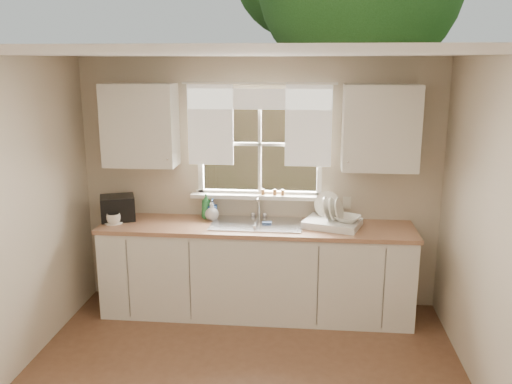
# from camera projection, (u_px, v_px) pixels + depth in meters

# --- Properties ---
(room_walls) EXTENTS (3.62, 4.02, 2.50)m
(room_walls) POSITION_uv_depth(u_px,v_px,m) (230.00, 257.00, 3.47)
(room_walls) COLOR beige
(room_walls) RESTS_ON ground
(ceiling) EXTENTS (3.60, 4.00, 0.02)m
(ceiling) POSITION_uv_depth(u_px,v_px,m) (229.00, 54.00, 3.23)
(ceiling) COLOR silver
(ceiling) RESTS_ON room_walls
(window) EXTENTS (1.38, 0.16, 1.06)m
(window) POSITION_uv_depth(u_px,v_px,m) (259.00, 161.00, 5.41)
(window) COLOR white
(window) RESTS_ON room_walls
(curtains) EXTENTS (1.50, 0.03, 0.81)m
(curtains) POSITION_uv_depth(u_px,v_px,m) (259.00, 116.00, 5.25)
(curtains) COLOR white
(curtains) RESTS_ON room_walls
(base_cabinets) EXTENTS (3.00, 0.62, 0.87)m
(base_cabinets) POSITION_uv_depth(u_px,v_px,m) (256.00, 271.00, 5.35)
(base_cabinets) COLOR white
(base_cabinets) RESTS_ON ground
(countertop) EXTENTS (3.04, 0.65, 0.04)m
(countertop) POSITION_uv_depth(u_px,v_px,m) (256.00, 227.00, 5.24)
(countertop) COLOR #A97654
(countertop) RESTS_ON base_cabinets
(upper_cabinet_left) EXTENTS (0.70, 0.33, 0.80)m
(upper_cabinet_left) POSITION_uv_depth(u_px,v_px,m) (140.00, 125.00, 5.26)
(upper_cabinet_left) COLOR white
(upper_cabinet_left) RESTS_ON room_walls
(upper_cabinet_right) EXTENTS (0.70, 0.33, 0.80)m
(upper_cabinet_right) POSITION_uv_depth(u_px,v_px,m) (380.00, 128.00, 5.04)
(upper_cabinet_right) COLOR white
(upper_cabinet_right) RESTS_ON room_walls
(wall_outlet) EXTENTS (0.08, 0.01, 0.12)m
(wall_outlet) POSITION_uv_depth(u_px,v_px,m) (347.00, 203.00, 5.41)
(wall_outlet) COLOR beige
(wall_outlet) RESTS_ON room_walls
(sill_jars) EXTENTS (0.24, 0.04, 0.06)m
(sill_jars) POSITION_uv_depth(u_px,v_px,m) (273.00, 192.00, 5.41)
(sill_jars) COLOR brown
(sill_jars) RESTS_ON window
(backyard) EXTENTS (20.00, 10.00, 6.13)m
(backyard) POSITION_uv_depth(u_px,v_px,m) (316.00, 11.00, 11.09)
(backyard) COLOR #335421
(backyard) RESTS_ON ground
(sink) EXTENTS (0.88, 0.52, 0.40)m
(sink) POSITION_uv_depth(u_px,v_px,m) (257.00, 231.00, 5.28)
(sink) COLOR #B7B7BC
(sink) RESTS_ON countertop
(dish_rack) EXTENTS (0.60, 0.52, 0.32)m
(dish_rack) POSITION_uv_depth(u_px,v_px,m) (332.00, 220.00, 5.19)
(dish_rack) COLOR white
(dish_rack) RESTS_ON countertop
(bowl) EXTENTS (0.31, 0.31, 0.06)m
(bowl) POSITION_uv_depth(u_px,v_px,m) (348.00, 219.00, 5.11)
(bowl) COLOR silver
(bowl) RESTS_ON dish_rack
(soap_bottle_a) EXTENTS (0.13, 0.13, 0.26)m
(soap_bottle_a) POSITION_uv_depth(u_px,v_px,m) (206.00, 206.00, 5.45)
(soap_bottle_a) COLOR #2C8740
(soap_bottle_a) RESTS_ON countertop
(soap_bottle_b) EXTENTS (0.10, 0.10, 0.20)m
(soap_bottle_b) POSITION_uv_depth(u_px,v_px,m) (213.00, 209.00, 5.44)
(soap_bottle_b) COLOR #305EB6
(soap_bottle_b) RESTS_ON countertop
(soap_bottle_c) EXTENTS (0.18, 0.18, 0.18)m
(soap_bottle_c) POSITION_uv_depth(u_px,v_px,m) (212.00, 211.00, 5.39)
(soap_bottle_c) COLOR beige
(soap_bottle_c) RESTS_ON countertop
(saucer) EXTENTS (0.17, 0.17, 0.01)m
(saucer) POSITION_uv_depth(u_px,v_px,m) (114.00, 223.00, 5.30)
(saucer) COLOR white
(saucer) RESTS_ON countertop
(cup) EXTENTS (0.14, 0.14, 0.11)m
(cup) POSITION_uv_depth(u_px,v_px,m) (114.00, 219.00, 5.26)
(cup) COLOR white
(cup) RESTS_ON countertop
(black_appliance) EXTENTS (0.41, 0.38, 0.24)m
(black_appliance) POSITION_uv_depth(u_px,v_px,m) (118.00, 208.00, 5.40)
(black_appliance) COLOR black
(black_appliance) RESTS_ON countertop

